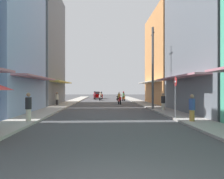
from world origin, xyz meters
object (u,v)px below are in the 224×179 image
parked_car (98,95)px  pedestrian_far (163,102)px  motorbike_orange (124,97)px  pedestrian_crossing (28,108)px  utility_pole (153,68)px  pedestrian_midway (57,99)px  motorbike_white (100,96)px  street_sign_no_entry (175,92)px  pedestrian_foreground (192,109)px  motorbike_red (119,99)px  motorbike_silver (117,97)px  motorbike_maroon (95,96)px

parked_car → pedestrian_far: 28.25m
motorbike_orange → pedestrian_crossing: (-7.29, -23.30, 0.14)m
pedestrian_crossing → utility_pole: (8.66, 8.13, 3.03)m
parked_car → pedestrian_midway: pedestrian_midway is taller
pedestrian_crossing → motorbike_orange: bearing=72.6°
motorbike_white → street_sign_no_entry: size_ratio=0.68×
pedestrian_foreground → utility_pole: 9.00m
parked_car → pedestrian_crossing: bearing=-95.0°
motorbike_orange → motorbike_white: size_ratio=0.98×
motorbike_red → pedestrian_crossing: 17.54m
motorbike_silver → motorbike_orange: bearing=-76.6°
pedestrian_crossing → pedestrian_foreground: pedestrian_crossing is taller
motorbike_silver → parked_car: (-3.46, 7.21, 0.24)m
motorbike_silver → parked_car: 8.00m
pedestrian_far → pedestrian_foreground: bearing=-91.2°
motorbike_silver → motorbike_red: size_ratio=1.00×
motorbike_silver → motorbike_red: bearing=-91.6°
pedestrian_midway → street_sign_no_entry: street_sign_no_entry is taller
motorbike_orange → motorbike_silver: 3.64m
motorbike_orange → utility_pole: 15.56m
motorbike_red → utility_pole: bearing=-73.2°
parked_car → utility_pole: bearing=-77.6°
street_sign_no_entry → motorbike_maroon: bearing=102.0°
pedestrian_crossing → pedestrian_midway: bearing=94.8°
pedestrian_midway → parked_car: bearing=78.6°
pedestrian_crossing → street_sign_no_entry: bearing=7.4°
motorbike_red → motorbike_silver: bearing=88.4°
parked_car → pedestrian_foreground: pedestrian_foreground is taller
motorbike_silver → motorbike_maroon: bearing=143.4°
motorbike_silver → motorbike_red: motorbike_red is taller
motorbike_maroon → utility_pole: bearing=-74.1°
motorbike_orange → street_sign_no_entry: 22.24m
motorbike_maroon → pedestrian_far: bearing=-73.9°
motorbike_maroon → pedestrian_midway: same height
motorbike_orange → motorbike_red: 6.96m
motorbike_orange → street_sign_no_entry: size_ratio=0.67×
parked_car → pedestrian_far: size_ratio=2.68×
motorbike_white → street_sign_no_entry: 26.02m
motorbike_white → parked_car: size_ratio=0.43×
pedestrian_foreground → pedestrian_crossing: bearing=178.0°
motorbike_silver → pedestrian_far: size_ratio=1.16×
pedestrian_far → utility_pole: size_ratio=0.21×
utility_pole → motorbike_silver: bearing=96.8°
motorbike_silver → pedestrian_foreground: 27.27m
pedestrian_far → pedestrian_midway: pedestrian_midway is taller
motorbike_maroon → street_sign_no_entry: (6.08, -28.66, 1.01)m
motorbike_maroon → pedestrian_far: motorbike_maroon is taller
pedestrian_foreground → utility_pole: size_ratio=0.21×
parked_car → street_sign_no_entry: (5.58, -32.92, 0.98)m
motorbike_silver → utility_pole: utility_pole is taller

